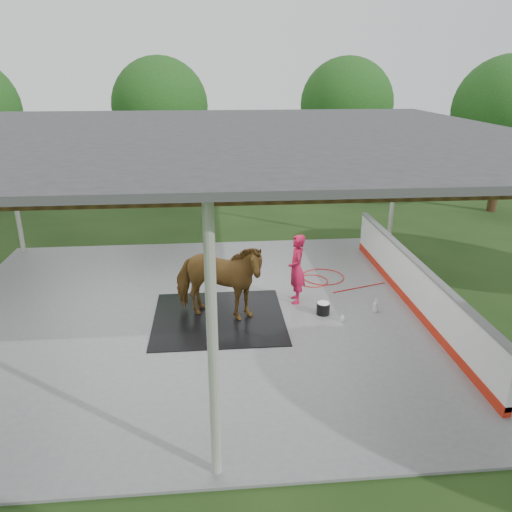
{
  "coord_description": "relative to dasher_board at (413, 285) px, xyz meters",
  "views": [
    {
      "loc": [
        0.05,
        -10.11,
        5.23
      ],
      "look_at": [
        1.0,
        0.39,
        1.28
      ],
      "focal_mm": 35.0,
      "sensor_mm": 36.0,
      "label": 1
    }
  ],
  "objects": [
    {
      "name": "soap_bottle_b",
      "position": [
        -1.79,
        -0.58,
        -0.46
      ],
      "size": [
        0.1,
        0.1,
        0.16
      ],
      "primitive_type": "imported",
      "rotation": [
        0.0,
        0.0,
        -0.41
      ],
      "color": "#338CD8",
      "rests_on": "concrete_slab"
    },
    {
      "name": "horse",
      "position": [
        -4.48,
        -0.2,
        0.38
      ],
      "size": [
        2.33,
        1.63,
        1.79
      ],
      "primitive_type": "imported",
      "rotation": [
        0.0,
        0.0,
        1.22
      ],
      "color": "brown",
      "rests_on": "rubber_mat"
    },
    {
      "name": "rubber_mat",
      "position": [
        -4.48,
        -0.2,
        -0.53
      ],
      "size": [
        2.87,
        2.69,
        0.02
      ],
      "primitive_type": "cube",
      "color": "black",
      "rests_on": "concrete_slab"
    },
    {
      "name": "tree_belt",
      "position": [
        -4.3,
        0.9,
        3.2
      ],
      "size": [
        28.0,
        28.0,
        5.8
      ],
      "color": "#382314",
      "rests_on": "ground"
    },
    {
      "name": "soap_bottle_a",
      "position": [
        -0.92,
        -0.19,
        -0.39
      ],
      "size": [
        0.17,
        0.17,
        0.31
      ],
      "primitive_type": "imported",
      "rotation": [
        0.0,
        0.0,
        0.68
      ],
      "color": "silver",
      "rests_on": "concrete_slab"
    },
    {
      "name": "concrete_slab",
      "position": [
        -4.6,
        0.0,
        -0.57
      ],
      "size": [
        12.0,
        10.0,
        0.05
      ],
      "primitive_type": "cube",
      "color": "slate",
      "rests_on": "ground"
    },
    {
      "name": "pavilion_structure",
      "position": [
        -4.6,
        -0.0,
        3.37
      ],
      "size": [
        12.6,
        10.6,
        4.05
      ],
      "color": "beige",
      "rests_on": "ground"
    },
    {
      "name": "dasher_board",
      "position": [
        0.0,
        0.0,
        0.0
      ],
      "size": [
        0.16,
        8.0,
        1.15
      ],
      "color": "#B7210F",
      "rests_on": "concrete_slab"
    },
    {
      "name": "hose_coil",
      "position": [
        -1.78,
        1.8,
        -0.53
      ],
      "size": [
        2.27,
        1.58,
        0.02
      ],
      "color": "red",
      "rests_on": "concrete_slab"
    },
    {
      "name": "handler",
      "position": [
        -2.64,
        0.51,
        0.29
      ],
      "size": [
        0.41,
        0.62,
        1.66
      ],
      "primitive_type": "imported",
      "rotation": [
        0.0,
        0.0,
        -1.6
      ],
      "color": "#C41440",
      "rests_on": "concrete_slab"
    },
    {
      "name": "ground",
      "position": [
        -4.6,
        0.0,
        -0.59
      ],
      "size": [
        100.0,
        100.0,
        0.0
      ],
      "primitive_type": "plane",
      "color": "#1E3814"
    },
    {
      "name": "wash_bucket",
      "position": [
        -2.13,
        -0.2,
        -0.4
      ],
      "size": [
        0.3,
        0.3,
        0.28
      ],
      "color": "black",
      "rests_on": "concrete_slab"
    }
  ]
}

